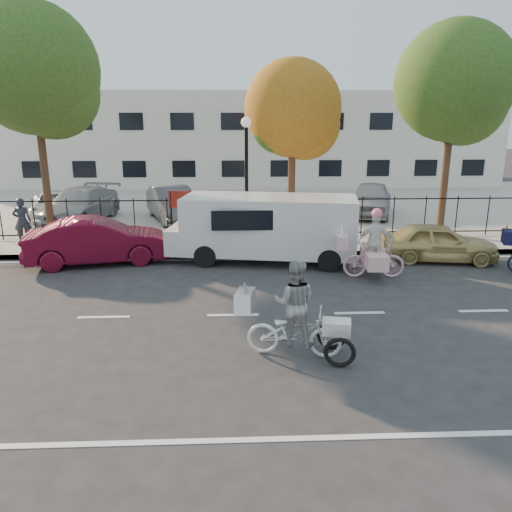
{
  "coord_description": "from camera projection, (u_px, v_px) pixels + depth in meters",
  "views": [
    {
      "loc": [
        0.07,
        -10.89,
        4.5
      ],
      "look_at": [
        0.59,
        1.2,
        1.1
      ],
      "focal_mm": 35.0,
      "sensor_mm": 36.0,
      "label": 1
    }
  ],
  "objects": [
    {
      "name": "ground",
      "position": [
        233.0,
        315.0,
        11.69
      ],
      "size": [
        120.0,
        120.0,
        0.0
      ],
      "primitive_type": "plane",
      "color": "#333334"
    },
    {
      "name": "road_markings",
      "position": [
        233.0,
        315.0,
        11.69
      ],
      "size": [
        60.0,
        9.52,
        0.01
      ],
      "primitive_type": null,
      "color": "silver",
      "rests_on": "ground"
    },
    {
      "name": "curb",
      "position": [
        233.0,
        255.0,
        16.53
      ],
      "size": [
        60.0,
        0.1,
        0.15
      ],
      "primitive_type": "cube",
      "color": "#A8A399",
      "rests_on": "ground"
    },
    {
      "name": "sidewalk",
      "position": [
        233.0,
        247.0,
        17.54
      ],
      "size": [
        60.0,
        2.2,
        0.15
      ],
      "primitive_type": "cube",
      "color": "#A8A399",
      "rests_on": "ground"
    },
    {
      "name": "parking_lot",
      "position": [
        233.0,
        204.0,
        26.1
      ],
      "size": [
        60.0,
        15.6,
        0.15
      ],
      "primitive_type": "cube",
      "color": "#A8A399",
      "rests_on": "ground"
    },
    {
      "name": "iron_fence",
      "position": [
        233.0,
        217.0,
        18.37
      ],
      "size": [
        58.0,
        0.06,
        1.5
      ],
      "primitive_type": null,
      "color": "black",
      "rests_on": "sidewalk"
    },
    {
      "name": "building",
      "position": [
        233.0,
        138.0,
        34.93
      ],
      "size": [
        34.0,
        10.0,
        6.0
      ],
      "primitive_type": "cube",
      "color": "silver",
      "rests_on": "ground"
    },
    {
      "name": "lamppost",
      "position": [
        246.0,
        157.0,
        17.41
      ],
      "size": [
        0.36,
        0.36,
        4.33
      ],
      "color": "black",
      "rests_on": "sidewalk"
    },
    {
      "name": "street_sign",
      "position": [
        181.0,
        206.0,
        17.77
      ],
      "size": [
        0.85,
        0.06,
        1.8
      ],
      "color": "black",
      "rests_on": "sidewalk"
    },
    {
      "name": "zebra_trike",
      "position": [
        295.0,
        320.0,
        9.56
      ],
      "size": [
        2.25,
        1.16,
        1.92
      ],
      "rotation": [
        0.0,
        0.0,
        1.37
      ],
      "color": "white",
      "rests_on": "ground"
    },
    {
      "name": "unicorn_bike",
      "position": [
        373.0,
        252.0,
        14.23
      ],
      "size": [
        2.02,
        1.41,
        2.03
      ],
      "rotation": [
        0.0,
        0.0,
        1.5
      ],
      "color": "#DAA6BA",
      "rests_on": "ground"
    },
    {
      "name": "white_van",
      "position": [
        266.0,
        226.0,
        15.75
      ],
      "size": [
        6.15,
        2.86,
        2.09
      ],
      "rotation": [
        0.0,
        0.0,
        -0.17
      ],
      "color": "white",
      "rests_on": "ground"
    },
    {
      "name": "red_sedan",
      "position": [
        98.0,
        241.0,
        15.65
      ],
      "size": [
        4.6,
        2.43,
        1.44
      ],
      "primitive_type": "imported",
      "rotation": [
        0.0,
        0.0,
        1.79
      ],
      "color": "#5C0A20",
      "rests_on": "ground"
    },
    {
      "name": "gold_sedan",
      "position": [
        438.0,
        242.0,
        15.93
      ],
      "size": [
        3.81,
        2.02,
        1.24
      ],
      "primitive_type": "imported",
      "rotation": [
        0.0,
        0.0,
        1.41
      ],
      "color": "tan",
      "rests_on": "ground"
    },
    {
      "name": "pedestrian",
      "position": [
        22.0,
        221.0,
        17.5
      ],
      "size": [
        0.67,
        0.52,
        1.62
      ],
      "primitive_type": "imported",
      "rotation": [
        0.0,
        0.0,
        3.39
      ],
      "color": "black",
      "rests_on": "sidewalk"
    },
    {
      "name": "lot_car_a",
      "position": [
        79.0,
        205.0,
        21.1
      ],
      "size": [
        2.91,
        5.22,
        1.43
      ],
      "primitive_type": "imported",
      "rotation": [
        0.0,
        0.0,
        -0.19
      ],
      "color": "#929598",
      "rests_on": "parking_lot"
    },
    {
      "name": "lot_car_b",
      "position": [
        56.0,
        206.0,
        21.64
      ],
      "size": [
        3.17,
        4.69,
        1.19
      ],
      "primitive_type": "imported",
      "rotation": [
        0.0,
        0.0,
        0.31
      ],
      "color": "silver",
      "rests_on": "parking_lot"
    },
    {
      "name": "lot_car_c",
      "position": [
        173.0,
        204.0,
        21.43
      ],
      "size": [
        2.93,
        4.62,
        1.44
      ],
      "primitive_type": "imported",
      "rotation": [
        0.0,
        0.0,
        0.35
      ],
      "color": "#4A4D51",
      "rests_on": "parking_lot"
    },
    {
      "name": "lot_car_d",
      "position": [
        371.0,
        199.0,
        22.61
      ],
      "size": [
        2.99,
        4.65,
        1.47
      ],
      "primitive_type": "imported",
      "rotation": [
        0.0,
        0.0,
        -0.31
      ],
      "color": "#9C9EA4",
      "rests_on": "parking_lot"
    },
    {
      "name": "tree_west",
      "position": [
        38.0,
        76.0,
        17.55
      ],
      "size": [
        4.58,
        4.58,
        8.39
      ],
      "color": "#442D1D",
      "rests_on": "ground"
    },
    {
      "name": "tree_mid",
      "position": [
        296.0,
        113.0,
        18.49
      ],
      "size": [
        3.61,
        3.59,
        6.58
      ],
      "color": "#442D1D",
      "rests_on": "ground"
    },
    {
      "name": "tree_east",
      "position": [
        457.0,
        88.0,
        17.99
      ],
      "size": [
        4.27,
        4.27,
        7.84
      ],
      "color": "#442D1D",
      "rests_on": "ground"
    }
  ]
}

